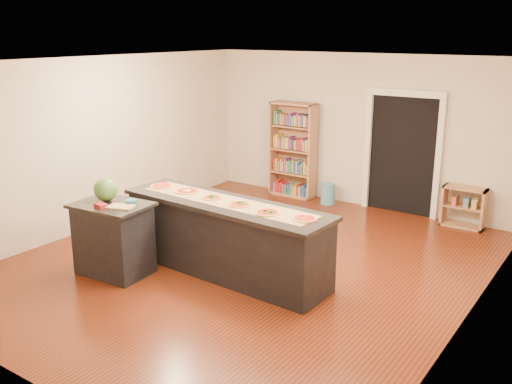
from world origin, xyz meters
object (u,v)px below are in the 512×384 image
Objects in this scene: kitchen_island at (226,238)px; waste_bin at (328,194)px; watermelon at (106,190)px; side_counter at (114,238)px; low_shelf at (464,207)px; bookshelf at (293,150)px.

waste_bin is (-0.35, 3.65, -0.31)m from kitchen_island.
watermelon is at bearing -103.07° from waste_bin.
watermelon is (-0.14, 0.05, 0.65)m from side_counter.
side_counter is 1.44× the size of low_shelf.
watermelon is at bearing -92.27° from bookshelf.
low_shelf is 1.73× the size of waste_bin.
kitchen_island reaches higher than side_counter.
side_counter reaches higher than waste_bin.
low_shelf is at bearing 2.64° from waste_bin.
bookshelf is at bearing 110.78° from kitchen_island.
waste_bin is at bearing -177.36° from low_shelf.
bookshelf is 2.67× the size of low_shelf.
bookshelf reaches higher than watermelon.
waste_bin is at bearing 76.93° from watermelon.
low_shelf is at bearing 63.52° from kitchen_island.
watermelon reaches higher than low_shelf.
kitchen_island is 7.64× the size of waste_bin.
side_counter is 4.61m from bookshelf.
bookshelf is at bearing 87.73° from watermelon.
low_shelf is (3.36, 4.61, -0.15)m from side_counter.
kitchen_island is 4.32m from low_shelf.
watermelon reaches higher than side_counter.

